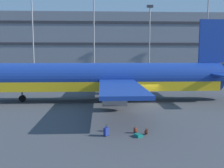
{
  "coord_description": "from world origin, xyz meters",
  "views": [
    {
      "loc": [
        -6.28,
        -31.24,
        6.43
      ],
      "look_at": [
        -5.04,
        -2.84,
        3.0
      ],
      "focal_mm": 39.75,
      "sensor_mm": 36.0,
      "label": 1
    }
  ],
  "objects_px": {
    "backpack_red": "(135,130)",
    "suitcase_large": "(138,135)",
    "backpack_small": "(146,132)",
    "suitcase_laid_flat": "(106,131)",
    "airliner": "(111,79)",
    "backpack_teal": "(107,129)"
  },
  "relations": [
    {
      "from": "airliner",
      "to": "suitcase_laid_flat",
      "type": "xyz_separation_m",
      "value": [
        -1.02,
        -14.77,
        -2.74
      ]
    },
    {
      "from": "airliner",
      "to": "suitcase_large",
      "type": "distance_m",
      "value": 15.44
    },
    {
      "from": "backpack_small",
      "to": "backpack_red",
      "type": "xyz_separation_m",
      "value": [
        -0.81,
        0.35,
        0.0
      ]
    },
    {
      "from": "airliner",
      "to": "backpack_small",
      "type": "distance_m",
      "value": 14.96
    },
    {
      "from": "backpack_small",
      "to": "backpack_teal",
      "type": "height_order",
      "value": "backpack_small"
    },
    {
      "from": "airliner",
      "to": "backpack_red",
      "type": "distance_m",
      "value": 14.52
    },
    {
      "from": "suitcase_large",
      "to": "backpack_red",
      "type": "bearing_deg",
      "value": 95.94
    },
    {
      "from": "airliner",
      "to": "backpack_teal",
      "type": "bearing_deg",
      "value": -93.82
    },
    {
      "from": "airliner",
      "to": "suitcase_large",
      "type": "bearing_deg",
      "value": -84.33
    },
    {
      "from": "suitcase_laid_flat",
      "to": "backpack_red",
      "type": "height_order",
      "value": "suitcase_laid_flat"
    },
    {
      "from": "suitcase_large",
      "to": "backpack_teal",
      "type": "xyz_separation_m",
      "value": [
        -2.4,
        1.51,
        0.1
      ]
    },
    {
      "from": "suitcase_large",
      "to": "backpack_small",
      "type": "height_order",
      "value": "backpack_small"
    },
    {
      "from": "suitcase_laid_flat",
      "to": "backpack_teal",
      "type": "bearing_deg",
      "value": 84.54
    },
    {
      "from": "suitcase_laid_flat",
      "to": "backpack_red",
      "type": "xyz_separation_m",
      "value": [
        2.42,
        0.61,
        -0.14
      ]
    },
    {
      "from": "backpack_small",
      "to": "backpack_red",
      "type": "distance_m",
      "value": 0.88
    },
    {
      "from": "suitcase_laid_flat",
      "to": "backpack_small",
      "type": "xyz_separation_m",
      "value": [
        3.23,
        0.26,
        -0.14
      ]
    },
    {
      "from": "airliner",
      "to": "suitcase_large",
      "type": "height_order",
      "value": "airliner"
    },
    {
      "from": "suitcase_laid_flat",
      "to": "backpack_small",
      "type": "height_order",
      "value": "suitcase_laid_flat"
    },
    {
      "from": "backpack_small",
      "to": "backpack_teal",
      "type": "distance_m",
      "value": 3.26
    },
    {
      "from": "backpack_red",
      "to": "suitcase_large",
      "type": "bearing_deg",
      "value": -84.06
    },
    {
      "from": "backpack_teal",
      "to": "airliner",
      "type": "bearing_deg",
      "value": 86.18
    },
    {
      "from": "backpack_small",
      "to": "backpack_red",
      "type": "relative_size",
      "value": 0.99
    }
  ]
}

